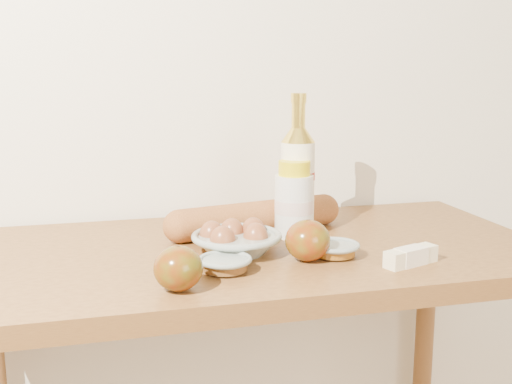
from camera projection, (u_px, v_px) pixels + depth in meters
back_wall at (218, 49)px, 1.54m from camera, size 3.50×0.02×2.60m
table at (252, 304)px, 1.33m from camera, size 1.20×0.60×0.90m
bourbon_bottle at (298, 177)px, 1.40m from camera, size 0.09×0.09×0.31m
cream_bottle at (294, 202)px, 1.38m from camera, size 0.11×0.11×0.16m
egg_bowl at (236, 240)px, 1.26m from camera, size 0.19×0.19×0.06m
baguette at (256, 217)px, 1.41m from camera, size 0.43×0.16×0.07m
apple_redgreen_front at (178, 268)px, 1.05m from camera, size 0.09×0.09×0.08m
apple_redgreen_right at (308, 240)px, 1.21m from camera, size 0.11×0.11×0.08m
sugar_bowl at (225, 264)px, 1.15m from camera, size 0.10×0.10×0.03m
syrup_bowl at (335, 249)px, 1.24m from camera, size 0.12×0.12×0.03m
butter_stick at (411, 256)px, 1.19m from camera, size 0.12×0.07×0.03m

